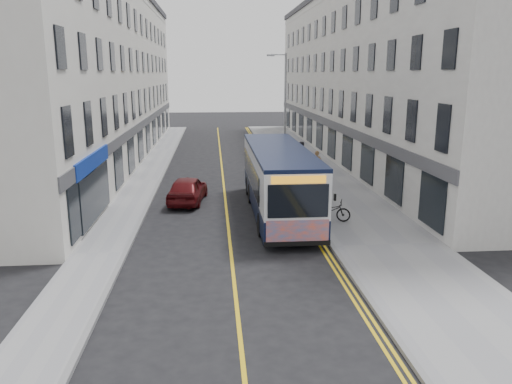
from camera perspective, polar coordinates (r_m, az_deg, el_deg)
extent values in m
plane|color=black|center=(20.56, -3.02, -5.65)|extent=(140.00, 140.00, 0.00)
cube|color=gray|center=(32.84, 7.20, 1.63)|extent=(4.50, 64.00, 0.12)
cube|color=gray|center=(32.42, -12.64, 1.25)|extent=(2.00, 64.00, 0.12)
cube|color=slate|center=(32.45, 3.31, 1.57)|extent=(0.18, 64.00, 0.13)
cube|color=slate|center=(32.30, -10.88, 1.30)|extent=(0.18, 64.00, 0.13)
cube|color=gold|center=(32.14, -3.77, 1.34)|extent=(0.12, 64.00, 0.01)
cube|color=gold|center=(32.40, 2.52, 1.45)|extent=(0.10, 64.00, 0.01)
cube|color=gold|center=(32.43, 2.87, 1.46)|extent=(0.10, 64.00, 0.01)
cube|color=silver|center=(42.20, 12.02, 12.84)|extent=(6.00, 46.00, 13.00)
cube|color=silver|center=(41.29, -17.10, 12.55)|extent=(6.00, 46.00, 13.00)
cylinder|color=gray|center=(33.88, 3.34, 8.80)|extent=(0.14, 0.14, 8.00)
cylinder|color=gray|center=(33.73, 2.56, 15.42)|extent=(1.00, 0.08, 0.08)
cube|color=gray|center=(33.67, 1.68, 15.35)|extent=(0.50, 0.18, 0.12)
cube|color=black|center=(24.27, 2.56, -0.66)|extent=(2.54, 11.19, 0.92)
cube|color=silver|center=(23.97, 2.59, 2.53)|extent=(2.54, 11.19, 1.83)
cube|color=black|center=(23.80, 2.62, 4.89)|extent=(2.56, 11.19, 0.16)
cube|color=black|center=(24.48, -0.60, 2.28)|extent=(0.04, 8.75, 1.17)
cube|color=black|center=(24.80, 5.37, 2.37)|extent=(0.04, 8.75, 1.17)
cube|color=black|center=(18.57, 4.84, -1.05)|extent=(2.29, 0.04, 1.27)
cube|color=#FF4C15|center=(18.91, 4.77, -4.63)|extent=(2.39, 0.04, 0.97)
cube|color=orange|center=(18.38, 4.90, 1.40)|extent=(2.04, 0.04, 0.28)
cylinder|color=black|center=(21.01, 0.62, -3.75)|extent=(0.28, 1.02, 1.02)
cylinder|color=black|center=(21.35, 6.79, -3.57)|extent=(0.28, 1.02, 1.02)
cylinder|color=black|center=(26.39, -0.55, -0.18)|extent=(0.28, 1.02, 1.02)
cylinder|color=black|center=(26.66, 4.38, -0.08)|extent=(0.28, 1.02, 1.02)
cylinder|color=black|center=(28.17, -0.84, 0.70)|extent=(0.28, 1.02, 1.02)
cylinder|color=black|center=(28.42, 3.79, 0.78)|extent=(0.28, 1.02, 1.02)
imported|color=black|center=(23.03, 8.42, -2.08)|extent=(2.00, 1.24, 0.99)
imported|color=brown|center=(32.61, 6.97, 3.19)|extent=(0.73, 0.61, 1.71)
imported|color=black|center=(34.80, 5.30, 4.12)|extent=(1.00, 0.79, 2.01)
imported|color=white|center=(41.70, 0.31, 5.06)|extent=(1.67, 4.05, 1.31)
imported|color=#550E11|center=(26.70, -7.82, 0.32)|extent=(2.24, 4.40, 1.43)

